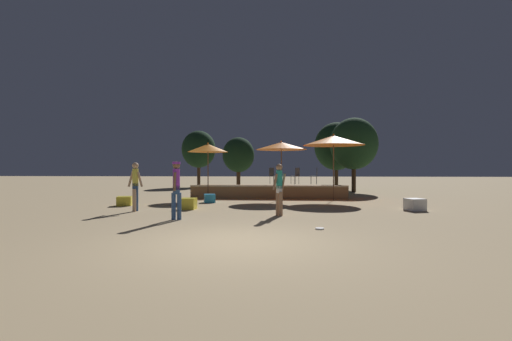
# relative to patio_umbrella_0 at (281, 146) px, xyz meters

# --- Properties ---
(ground_plane) EXTENTS (120.00, 120.00, 0.00)m
(ground_plane) POSITION_rel_patio_umbrella_0_xyz_m (-1.04, -9.89, -2.67)
(ground_plane) COLOR tan
(wooden_deck) EXTENTS (8.05, 2.32, 0.70)m
(wooden_deck) POSITION_rel_patio_umbrella_0_xyz_m (-0.66, 1.51, -2.36)
(wooden_deck) COLOR olive
(wooden_deck) RESTS_ON ground
(patio_umbrella_0) EXTENTS (2.54, 2.54, 2.94)m
(patio_umbrella_0) POSITION_rel_patio_umbrella_0_xyz_m (0.00, 0.00, 0.00)
(patio_umbrella_0) COLOR brown
(patio_umbrella_0) RESTS_ON ground
(patio_umbrella_1) EXTENTS (2.04, 2.04, 2.88)m
(patio_umbrella_1) POSITION_rel_patio_umbrella_0_xyz_m (-3.72, 0.15, -0.08)
(patio_umbrella_1) COLOR brown
(patio_umbrella_1) RESTS_ON ground
(patio_umbrella_2) EXTENTS (2.96, 2.96, 3.24)m
(patio_umbrella_2) POSITION_rel_patio_umbrella_0_xyz_m (2.55, -0.08, 0.25)
(patio_umbrella_2) COLOR brown
(patio_umbrella_2) RESTS_ON ground
(cube_seat_0) EXTENTS (0.71, 0.71, 0.38)m
(cube_seat_0) POSITION_rel_patio_umbrella_0_xyz_m (-6.56, -3.16, -2.48)
(cube_seat_0) COLOR yellow
(cube_seat_0) RESTS_ON ground
(cube_seat_1) EXTENTS (0.72, 0.72, 0.44)m
(cube_seat_1) POSITION_rel_patio_umbrella_0_xyz_m (4.91, -4.00, -2.45)
(cube_seat_1) COLOR white
(cube_seat_1) RESTS_ON ground
(cube_seat_2) EXTENTS (0.60, 0.60, 0.38)m
(cube_seat_2) POSITION_rel_patio_umbrella_0_xyz_m (-3.28, -1.59, -2.48)
(cube_seat_2) COLOR #2D9EDB
(cube_seat_2) RESTS_ON ground
(cube_seat_3) EXTENTS (0.57, 0.57, 0.42)m
(cube_seat_3) POSITION_rel_patio_umbrella_0_xyz_m (-3.57, -4.19, -2.46)
(cube_seat_3) COLOR yellow
(cube_seat_3) RESTS_ON ground
(person_0) EXTENTS (0.58, 0.30, 1.77)m
(person_0) POSITION_rel_patio_umbrella_0_xyz_m (-5.29, -4.99, -1.70)
(person_0) COLOR #2D4C7F
(person_0) RESTS_ON ground
(person_1) EXTENTS (0.30, 0.48, 1.76)m
(person_1) POSITION_rel_patio_umbrella_0_xyz_m (-3.20, -6.89, -1.67)
(person_1) COLOR #2D4C7F
(person_1) RESTS_ON ground
(person_2) EXTENTS (0.48, 0.38, 1.70)m
(person_2) POSITION_rel_patio_umbrella_0_xyz_m (-0.10, -5.75, -1.75)
(person_2) COLOR #997051
(person_2) RESTS_ON ground
(bistro_chair_0) EXTENTS (0.41, 0.40, 0.90)m
(bistro_chair_0) POSITION_rel_patio_umbrella_0_xyz_m (1.87, 1.81, -1.43)
(bistro_chair_0) COLOR #2D3338
(bistro_chair_0) RESTS_ON wooden_deck
(bistro_chair_1) EXTENTS (0.48, 0.48, 0.90)m
(bistro_chair_1) POSITION_rel_patio_umbrella_0_xyz_m (-0.47, 1.61, -1.43)
(bistro_chair_1) COLOR #2D3338
(bistro_chair_1) RESTS_ON wooden_deck
(bistro_chair_2) EXTENTS (0.48, 0.47, 0.90)m
(bistro_chair_2) POSITION_rel_patio_umbrella_0_xyz_m (0.81, 1.66, -1.43)
(bistro_chair_2) COLOR #47474C
(bistro_chair_2) RESTS_ON wooden_deck
(frisbee_disc) EXTENTS (0.23, 0.23, 0.03)m
(frisbee_disc) POSITION_rel_patio_umbrella_0_xyz_m (0.94, -8.21, -2.65)
(frisbee_disc) COLOR white
(frisbee_disc) RESTS_ON ground
(background_tree_0) EXTENTS (3.11, 3.11, 4.91)m
(background_tree_0) POSITION_rel_patio_umbrella_0_xyz_m (4.81, 6.01, 0.52)
(background_tree_0) COLOR #3D2B1C
(background_tree_0) RESTS_ON ground
(background_tree_1) EXTENTS (3.32, 3.32, 5.08)m
(background_tree_1) POSITION_rel_patio_umbrella_0_xyz_m (4.23, 9.42, 0.57)
(background_tree_1) COLOR #3D2B1C
(background_tree_1) RESTS_ON ground
(background_tree_2) EXTENTS (2.89, 2.89, 4.81)m
(background_tree_2) POSITION_rel_patio_umbrella_0_xyz_m (-7.04, 12.00, 0.53)
(background_tree_2) COLOR #3D2B1C
(background_tree_2) RESTS_ON ground
(background_tree_3) EXTENTS (2.26, 2.26, 3.78)m
(background_tree_3) POSITION_rel_patio_umbrella_0_xyz_m (-3.02, 7.20, -0.15)
(background_tree_3) COLOR #3D2B1C
(background_tree_3) RESTS_ON ground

